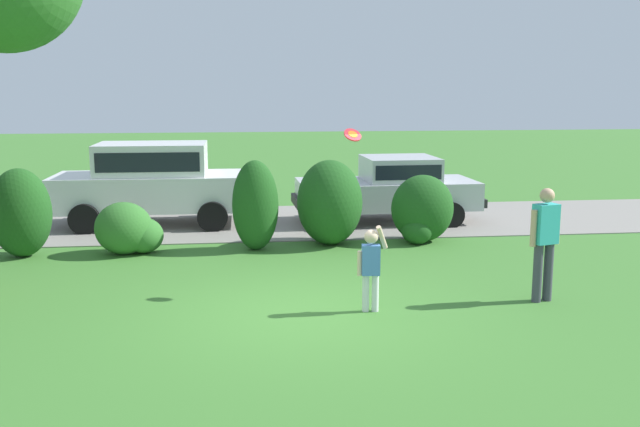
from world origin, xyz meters
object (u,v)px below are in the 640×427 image
Objects in this scene: parked_suv at (153,179)px; adult_onlooker at (545,238)px; frisbee at (353,135)px; child_thrower at (371,263)px; parked_sedan at (390,187)px.

adult_onlooker is (6.53, -6.81, -0.09)m from parked_suv.
adult_onlooker is (2.79, -0.90, -1.51)m from frisbee.
adult_onlooker is at bearing 4.12° from child_thrower.
parked_suv is 3.67× the size of child_thrower.
adult_onlooker is (0.95, -6.58, 0.13)m from parked_sedan.
parked_suv is 9.44m from adult_onlooker.
frisbee is (3.74, -5.91, 1.41)m from parked_suv.
child_thrower is at bearing -104.41° from parked_sedan.
parked_sedan is 2.56× the size of adult_onlooker.
frisbee reaches higher than parked_suv.
adult_onlooker is at bearing -17.93° from frisbee.
parked_sedan is 0.94× the size of parked_suv.
child_thrower is (3.84, -7.00, -0.36)m from parked_suv.
parked_suv reaches higher than parked_sedan.
adult_onlooker reaches higher than child_thrower.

